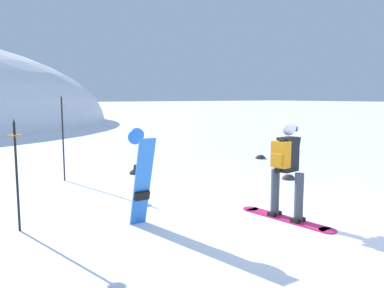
# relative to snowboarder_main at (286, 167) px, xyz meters

# --- Properties ---
(ground_plane) EXTENTS (300.00, 300.00, 0.00)m
(ground_plane) POSITION_rel_snowboarder_main_xyz_m (0.09, -0.42, -0.92)
(ground_plane) COLOR white
(snowboarder_main) EXTENTS (0.64, 1.82, 1.71)m
(snowboarder_main) POSITION_rel_snowboarder_main_xyz_m (0.00, 0.00, 0.00)
(snowboarder_main) COLOR #D11E5B
(snowboarder_main) RESTS_ON ground
(spare_snowboard) EXTENTS (0.28, 0.48, 1.60)m
(spare_snowboard) POSITION_rel_snowboarder_main_xyz_m (-2.18, 1.05, -0.11)
(spare_snowboard) COLOR blue
(spare_snowboard) RESTS_ON ground
(piste_marker_near) EXTENTS (0.20, 0.20, 1.77)m
(piste_marker_near) POSITION_rel_snowboarder_main_xyz_m (-3.90, 1.90, 0.10)
(piste_marker_near) COLOR black
(piste_marker_near) RESTS_ON ground
(piste_marker_far) EXTENTS (0.20, 0.20, 2.14)m
(piste_marker_far) POSITION_rel_snowboarder_main_xyz_m (-2.30, 5.25, 0.29)
(piste_marker_far) COLOR black
(piste_marker_far) RESTS_ON ground
(rock_dark) EXTENTS (0.37, 0.32, 0.26)m
(rock_dark) POSITION_rel_snowboarder_main_xyz_m (4.25, 5.13, -0.92)
(rock_dark) COLOR #383333
(rock_dark) RESTS_ON ground
(rock_mid) EXTENTS (0.36, 0.31, 0.25)m
(rock_mid) POSITION_rel_snowboarder_main_xyz_m (2.54, 2.28, -0.92)
(rock_mid) COLOR #383333
(rock_mid) RESTS_ON ground
(rock_small) EXTENTS (0.37, 0.32, 0.26)m
(rock_small) POSITION_rel_snowboarder_main_xyz_m (-0.43, 5.06, -0.92)
(rock_small) COLOR #383333
(rock_small) RESTS_ON ground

